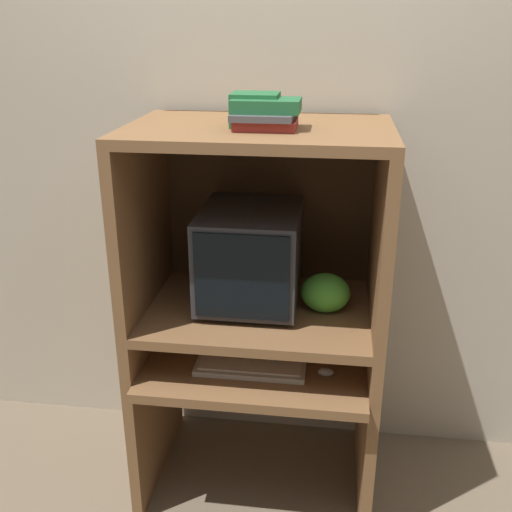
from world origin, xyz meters
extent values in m
cube|color=beige|center=(0.00, 0.68, 1.30)|extent=(6.00, 0.06, 2.60)
cube|color=brown|center=(-0.43, 0.31, 0.30)|extent=(0.04, 0.62, 0.60)
cube|color=brown|center=(0.43, 0.31, 0.30)|extent=(0.04, 0.62, 0.60)
cube|color=brown|center=(0.00, 0.16, 0.59)|extent=(0.82, 0.42, 0.04)
cube|color=brown|center=(-0.43, 0.31, 0.70)|extent=(0.04, 0.62, 0.18)
cube|color=brown|center=(0.43, 0.31, 0.70)|extent=(0.04, 0.62, 0.18)
cube|color=brown|center=(0.00, 0.31, 0.77)|extent=(0.82, 0.62, 0.04)
cube|color=brown|center=(-0.43, 0.31, 1.13)|extent=(0.04, 0.62, 0.67)
cube|color=brown|center=(0.43, 0.31, 1.13)|extent=(0.04, 0.62, 0.67)
cube|color=brown|center=(0.00, 0.31, 1.45)|extent=(0.82, 0.62, 0.04)
cube|color=#48321E|center=(0.00, 0.61, 1.13)|extent=(0.82, 0.01, 0.67)
cylinder|color=#333338|center=(-0.04, 0.35, 0.80)|extent=(0.20, 0.20, 0.02)
cube|color=#333338|center=(-0.04, 0.35, 0.98)|extent=(0.36, 0.43, 0.34)
cube|color=black|center=(-0.04, 0.14, 0.98)|extent=(0.33, 0.01, 0.31)
cube|color=beige|center=(-0.01, 0.17, 0.61)|extent=(0.40, 0.17, 0.02)
cube|color=silver|center=(-0.01, 0.17, 0.63)|extent=(0.37, 0.13, 0.01)
ellipsoid|color=#B7B7B7|center=(0.26, 0.16, 0.62)|extent=(0.06, 0.04, 0.03)
ellipsoid|color=green|center=(0.25, 0.31, 0.86)|extent=(0.18, 0.13, 0.15)
cube|color=maroon|center=(0.03, 0.25, 1.48)|extent=(0.20, 0.16, 0.03)
cube|color=#4C4C51|center=(0.02, 0.24, 1.51)|extent=(0.20, 0.17, 0.02)
cube|color=#236638|center=(0.03, 0.25, 1.54)|extent=(0.22, 0.14, 0.04)
cube|color=#236638|center=(-0.01, 0.29, 1.52)|extent=(0.15, 0.13, 0.11)
camera|label=1|loc=(0.26, -1.69, 1.80)|focal=42.00mm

